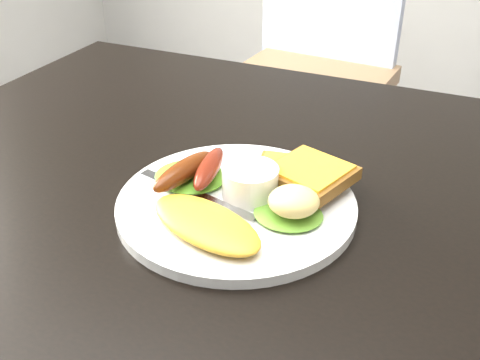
{
  "coord_description": "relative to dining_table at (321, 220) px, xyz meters",
  "views": [
    {
      "loc": [
        0.13,
        -0.52,
        1.1
      ],
      "look_at": [
        -0.09,
        -0.03,
        0.78
      ],
      "focal_mm": 42.0,
      "sensor_mm": 36.0,
      "label": 1
    }
  ],
  "objects": [
    {
      "name": "dining_chair",
      "position": [
        -0.35,
        1.08,
        -0.28
      ],
      "size": [
        0.51,
        0.51,
        0.06
      ],
      "primitive_type": "cube",
      "rotation": [
        0.0,
        0.0,
        -0.09
      ],
      "color": "#A37C55",
      "rests_on": "ground"
    },
    {
      "name": "toast_b",
      "position": [
        -0.02,
        0.01,
        0.05
      ],
      "size": [
        0.11,
        0.11,
        0.01
      ],
      "primitive_type": "cube",
      "rotation": [
        0.0,
        0.0,
        -0.32
      ],
      "color": "#916122",
      "rests_on": "toast_a"
    },
    {
      "name": "lettuce_left",
      "position": [
        -0.15,
        -0.03,
        0.04
      ],
      "size": [
        0.09,
        0.08,
        0.01
      ],
      "primitive_type": "ellipsoid",
      "rotation": [
        0.0,
        0.0,
        -0.02
      ],
      "color": "#4D9F1B",
      "rests_on": "plate"
    },
    {
      "name": "plate",
      "position": [
        -0.09,
        -0.04,
        0.03
      ],
      "size": [
        0.27,
        0.27,
        0.01
      ],
      "primitive_type": "cylinder",
      "color": "white",
      "rests_on": "dining_table"
    },
    {
      "name": "fork",
      "position": [
        -0.13,
        -0.06,
        0.03
      ],
      "size": [
        0.16,
        0.05,
        0.0
      ],
      "primitive_type": "cube",
      "rotation": [
        0.0,
        0.0,
        -0.23
      ],
      "color": "#ADAFB7",
      "rests_on": "plate"
    },
    {
      "name": "ramekin",
      "position": [
        -0.08,
        -0.03,
        0.05
      ],
      "size": [
        0.08,
        0.08,
        0.04
      ],
      "primitive_type": "cylinder",
      "rotation": [
        0.0,
        0.0,
        0.27
      ],
      "color": "white",
      "rests_on": "plate"
    },
    {
      "name": "dining_table",
      "position": [
        0.0,
        0.0,
        0.0
      ],
      "size": [
        1.2,
        0.8,
        0.04
      ],
      "primitive_type": "cube",
      "color": "black",
      "rests_on": "ground"
    },
    {
      "name": "sausage_b",
      "position": [
        -0.13,
        -0.03,
        0.05
      ],
      "size": [
        0.04,
        0.1,
        0.02
      ],
      "primitive_type": "ellipsoid",
      "rotation": [
        0.0,
        0.0,
        0.18
      ],
      "color": "maroon",
      "rests_on": "lettuce_left"
    },
    {
      "name": "toast_a",
      "position": [
        -0.05,
        0.02,
        0.04
      ],
      "size": [
        0.09,
        0.09,
        0.01
      ],
      "primitive_type": "cube",
      "rotation": [
        0.0,
        0.0,
        0.16
      ],
      "color": "brown",
      "rests_on": "plate"
    },
    {
      "name": "potato_salad",
      "position": [
        -0.02,
        -0.06,
        0.06
      ],
      "size": [
        0.07,
        0.07,
        0.03
      ],
      "primitive_type": "ellipsoid",
      "rotation": [
        0.0,
        0.0,
        0.43
      ],
      "color": "beige",
      "rests_on": "lettuce_right"
    },
    {
      "name": "sausage_a",
      "position": [
        -0.15,
        -0.04,
        0.05
      ],
      "size": [
        0.04,
        0.1,
        0.02
      ],
      "primitive_type": "ellipsoid",
      "rotation": [
        0.0,
        0.0,
        -0.18
      ],
      "color": "#632B09",
      "rests_on": "lettuce_left"
    },
    {
      "name": "lettuce_right",
      "position": [
        -0.02,
        -0.05,
        0.04
      ],
      "size": [
        0.08,
        0.07,
        0.01
      ],
      "primitive_type": "ellipsoid",
      "rotation": [
        0.0,
        0.0,
        0.11
      ],
      "color": "#5F8E23",
      "rests_on": "plate"
    },
    {
      "name": "omelette",
      "position": [
        -0.09,
        -0.11,
        0.04
      ],
      "size": [
        0.15,
        0.11,
        0.02
      ],
      "primitive_type": "ellipsoid",
      "rotation": [
        0.0,
        0.0,
        -0.34
      ],
      "color": "orange",
      "rests_on": "plate"
    }
  ]
}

